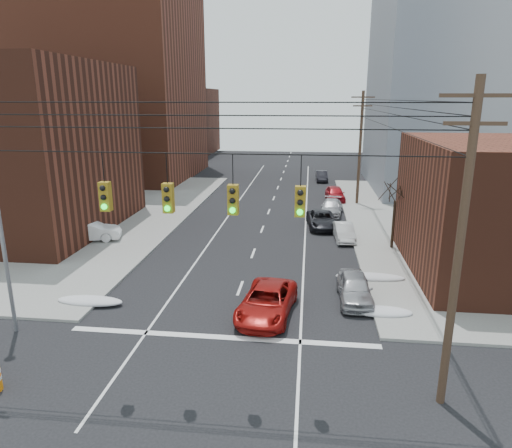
% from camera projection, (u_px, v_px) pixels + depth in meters
% --- Properties ---
extents(ground, '(160.00, 160.00, 0.00)m').
position_uv_depth(ground, '(182.00, 443.00, 14.15)').
color(ground, black).
rests_on(ground, ground).
extents(building_brick_tall, '(24.00, 20.00, 30.00)m').
position_uv_depth(building_brick_tall, '(97.00, 60.00, 58.78)').
color(building_brick_tall, brown).
rests_on(building_brick_tall, ground).
extents(building_brick_far, '(22.00, 18.00, 12.00)m').
position_uv_depth(building_brick_far, '(153.00, 122.00, 86.30)').
color(building_brick_far, '#4F2417').
rests_on(building_brick_far, ground).
extents(building_office, '(22.00, 20.00, 25.00)m').
position_uv_depth(building_office, '(479.00, 78.00, 50.46)').
color(building_office, gray).
rests_on(building_office, ground).
extents(building_glass, '(20.00, 18.00, 22.00)m').
position_uv_depth(building_glass, '(435.00, 94.00, 75.52)').
color(building_glass, gray).
rests_on(building_glass, ground).
extents(utility_pole_right, '(2.20, 0.28, 11.00)m').
position_uv_depth(utility_pole_right, '(460.00, 246.00, 14.53)').
color(utility_pole_right, '#473323').
rests_on(utility_pole_right, ground).
extents(utility_pole_far, '(2.20, 0.28, 11.00)m').
position_uv_depth(utility_pole_far, '(360.00, 146.00, 44.20)').
color(utility_pole_far, '#473323').
rests_on(utility_pole_far, ground).
extents(traffic_signals, '(17.00, 0.42, 2.02)m').
position_uv_depth(traffic_signals, '(200.00, 197.00, 15.07)').
color(traffic_signals, black).
rests_on(traffic_signals, ground).
extents(bare_tree, '(2.09, 2.20, 4.93)m').
position_uv_depth(bare_tree, '(394.00, 218.00, 31.60)').
color(bare_tree, black).
rests_on(bare_tree, ground).
extents(snow_nw, '(3.50, 1.08, 0.42)m').
position_uv_depth(snow_nw, '(90.00, 301.00, 23.54)').
color(snow_nw, silver).
rests_on(snow_nw, ground).
extents(snow_ne, '(3.00, 1.08, 0.42)m').
position_uv_depth(snow_ne, '(381.00, 312.00, 22.36)').
color(snow_ne, silver).
rests_on(snow_ne, ground).
extents(snow_east_far, '(4.00, 1.08, 0.42)m').
position_uv_depth(snow_east_far, '(370.00, 277.00, 26.67)').
color(snow_east_far, silver).
rests_on(snow_east_far, ground).
extents(red_pickup, '(2.99, 5.41, 1.43)m').
position_uv_depth(red_pickup, '(267.00, 302.00, 22.28)').
color(red_pickup, '#99110D').
rests_on(red_pickup, ground).
extents(parked_car_a, '(1.77, 4.25, 1.44)m').
position_uv_depth(parked_car_a, '(355.00, 288.00, 23.86)').
color(parked_car_a, '#9F9FA4').
rests_on(parked_car_a, ground).
extents(parked_car_b, '(1.59, 3.89, 1.26)m').
position_uv_depth(parked_car_b, '(344.00, 232.00, 34.19)').
color(parked_car_b, silver).
rests_on(parked_car_b, ground).
extents(parked_car_c, '(2.68, 4.99, 1.33)m').
position_uv_depth(parked_car_c, '(322.00, 220.00, 37.48)').
color(parked_car_c, black).
rests_on(parked_car_c, ground).
extents(parked_car_d, '(2.34, 4.77, 1.33)m').
position_uv_depth(parked_car_d, '(331.00, 207.00, 41.65)').
color(parked_car_d, '#A9A8AD').
rests_on(parked_car_d, ground).
extents(parked_car_e, '(2.11, 4.55, 1.51)m').
position_uv_depth(parked_car_e, '(335.00, 194.00, 47.24)').
color(parked_car_e, maroon).
rests_on(parked_car_e, ground).
extents(parked_car_f, '(1.56, 4.01, 1.30)m').
position_uv_depth(parked_car_f, '(322.00, 176.00, 58.40)').
color(parked_car_f, black).
rests_on(parked_car_f, ground).
extents(lot_car_a, '(4.72, 2.71, 1.47)m').
position_uv_depth(lot_car_a, '(89.00, 231.00, 33.53)').
color(lot_car_a, white).
rests_on(lot_car_a, sidewalk_nw).
extents(lot_car_b, '(4.60, 2.50, 1.22)m').
position_uv_depth(lot_car_b, '(112.00, 198.00, 45.00)').
color(lot_car_b, '#9FA0A4').
rests_on(lot_car_b, sidewalk_nw).
extents(lot_car_c, '(5.68, 3.78, 1.53)m').
position_uv_depth(lot_car_c, '(56.00, 208.00, 40.27)').
color(lot_car_c, black).
rests_on(lot_car_c, sidewalk_nw).
extents(lot_car_d, '(4.09, 2.07, 1.34)m').
position_uv_depth(lot_car_d, '(83.00, 201.00, 43.67)').
color(lot_car_d, '#9FA0A4').
rests_on(lot_car_d, sidewalk_nw).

